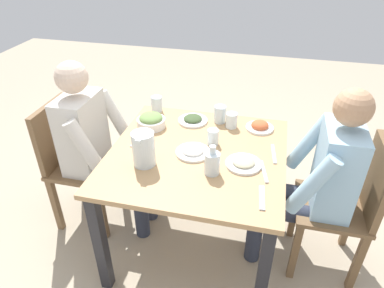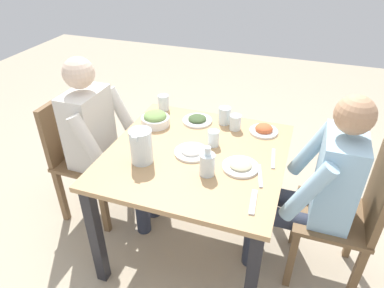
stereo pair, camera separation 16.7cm
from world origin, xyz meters
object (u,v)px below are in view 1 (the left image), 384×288
object	(u,v)px
diner_far	(97,143)
water_glass_by_pitcher	(157,104)
salad_bowl	(151,121)
plate_yoghurt	(193,151)
oil_carafe	(212,164)
dining_table	(197,168)
chair_far	(73,158)
plate_beans	(244,163)
plate_dolmas	(193,120)
water_glass_far_left	(220,114)
water_glass_far_right	(232,120)
diner_near	(316,176)
water_pitcher	(144,149)
water_glass_near_right	(213,137)
plate_rice_curry	(260,126)
chair_near	(349,202)

from	to	relation	value
diner_far	water_glass_by_pitcher	bearing A→B (deg)	-38.65
salad_bowl	plate_yoghurt	size ratio (longest dim) A/B	0.91
oil_carafe	dining_table	bearing A→B (deg)	35.21
dining_table	chair_far	bearing A→B (deg)	84.92
plate_yoghurt	plate_beans	distance (m)	0.29
dining_table	salad_bowl	bearing A→B (deg)	57.72
plate_dolmas	water_glass_by_pitcher	size ratio (longest dim) A/B	1.82
dining_table	oil_carafe	size ratio (longest dim) A/B	5.97
plate_yoghurt	water_glass_far_left	bearing A→B (deg)	-12.03
water_glass_far_left	water_glass_far_right	size ratio (longest dim) A/B	1.16
water_glass_far_left	water_glass_by_pitcher	xyz separation A→B (m)	(0.05, 0.44, -0.00)
diner_near	water_pitcher	bearing A→B (deg)	103.49
chair_far	water_pitcher	xyz separation A→B (m)	(-0.25, -0.62, 0.33)
diner_far	water_glass_near_right	xyz separation A→B (m)	(0.03, -0.73, 0.13)
plate_yoghurt	plate_dolmas	bearing A→B (deg)	13.54
plate_rice_curry	water_pitcher	bearing A→B (deg)	132.32
plate_beans	water_glass_far_left	size ratio (longest dim) A/B	1.76
plate_dolmas	plate_yoghurt	xyz separation A→B (m)	(-0.36, -0.09, 0.00)
chair_near	plate_dolmas	world-z (taller)	chair_near
chair_far	salad_bowl	bearing A→B (deg)	-74.89
dining_table	salad_bowl	world-z (taller)	salad_bowl
plate_rice_curry	water_glass_far_left	bearing A→B (deg)	83.31
water_glass_far_right	oil_carafe	size ratio (longest dim) A/B	0.58
salad_bowl	water_glass_near_right	distance (m)	0.43
plate_rice_curry	plate_beans	world-z (taller)	plate_rice_curry
water_glass_far_right	dining_table	bearing A→B (deg)	156.27
chair_far	water_glass_by_pitcher	size ratio (longest dim) A/B	8.41
plate_beans	water_glass_by_pitcher	size ratio (longest dim) A/B	1.85
diner_far	water_glass_near_right	distance (m)	0.74
diner_far	water_glass_far_left	xyz separation A→B (m)	(0.30, -0.73, 0.14)
salad_bowl	water_glass_near_right	bearing A→B (deg)	-104.69
dining_table	water_pitcher	size ratio (longest dim) A/B	5.17
plate_beans	water_glass_near_right	size ratio (longest dim) A/B	2.07
water_glass_far_right	plate_beans	bearing A→B (deg)	-162.65
salad_bowl	water_glass_near_right	size ratio (longest dim) A/B	1.90
chair_near	plate_beans	world-z (taller)	chair_near
dining_table	plate_dolmas	bearing A→B (deg)	17.16
plate_yoghurt	salad_bowl	bearing A→B (deg)	54.57
oil_carafe	water_pitcher	bearing A→B (deg)	90.73
chair_near	plate_dolmas	size ratio (longest dim) A/B	4.62
water_pitcher	water_glass_by_pitcher	bearing A→B (deg)	12.29
dining_table	plate_rice_curry	distance (m)	0.49
plate_dolmas	plate_yoghurt	world-z (taller)	plate_yoghurt
plate_rice_curry	water_glass_far_right	size ratio (longest dim) A/B	1.83
water_pitcher	plate_beans	distance (m)	0.53
water_pitcher	plate_dolmas	size ratio (longest dim) A/B	1.00
salad_bowl	diner_far	bearing A→B (deg)	113.95
water_glass_near_right	oil_carafe	xyz separation A→B (m)	(-0.27, -0.05, 0.01)
plate_yoghurt	water_glass_near_right	size ratio (longest dim) A/B	2.08
diner_far	plate_dolmas	world-z (taller)	diner_far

